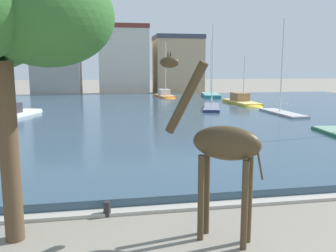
{
  "coord_description": "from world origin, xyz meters",
  "views": [
    {
      "loc": [
        -2.44,
        -3.77,
        4.77
      ],
      "look_at": [
        0.38,
        11.82,
        2.2
      ],
      "focal_mm": 38.19,
      "sensor_mm": 36.0,
      "label": 1
    }
  ],
  "objects": [
    {
      "name": "townhouse_corner_house",
      "position": [
        11.54,
        63.25,
        5.42
      ],
      "size": [
        8.83,
        7.62,
        10.81
      ],
      "color": "tan",
      "rests_on": "ground"
    },
    {
      "name": "sailboat_teal",
      "position": [
        14.24,
        50.78,
        0.45
      ],
      "size": [
        3.91,
        8.82,
        9.18
      ],
      "color": "teal",
      "rests_on": "ground"
    },
    {
      "name": "quay_edge_coping",
      "position": [
        0.0,
        7.57,
        0.06
      ],
      "size": [
        77.48,
        0.5,
        0.12
      ],
      "primitive_type": "cube",
      "color": "#ADA89E",
      "rests_on": "ground"
    },
    {
      "name": "giraffe_statue",
      "position": [
        0.63,
        5.25,
        2.69
      ],
      "size": [
        2.66,
        2.16,
        5.26
      ],
      "color": "#42331E",
      "rests_on": "ground"
    },
    {
      "name": "harbor_water",
      "position": [
        0.0,
        32.95,
        0.2
      ],
      "size": [
        77.48,
        50.25,
        0.41
      ],
      "primitive_type": "cube",
      "color": "#334C60",
      "rests_on": "ground"
    },
    {
      "name": "townhouse_end_terrace",
      "position": [
        -10.29,
        61.79,
        6.1
      ],
      "size": [
        8.15,
        7.9,
        12.16
      ],
      "color": "gray",
      "rests_on": "ground"
    },
    {
      "name": "sailboat_navy",
      "position": [
        9.44,
        34.5,
        0.39
      ],
      "size": [
        4.2,
        9.0,
        9.55
      ],
      "color": "navy",
      "rests_on": "ground"
    },
    {
      "name": "sailboat_orange",
      "position": [
        6.92,
        50.08,
        0.53
      ],
      "size": [
        2.57,
        6.99,
        8.7
      ],
      "color": "orange",
      "rests_on": "ground"
    },
    {
      "name": "sailboat_grey",
      "position": [
        14.47,
        28.54,
        0.37
      ],
      "size": [
        1.73,
        7.89,
        9.46
      ],
      "color": "#939399",
      "rests_on": "ground"
    },
    {
      "name": "mooring_bollard",
      "position": [
        -2.43,
        7.42,
        0.25
      ],
      "size": [
        0.24,
        0.24,
        0.5
      ],
      "primitive_type": "cylinder",
      "color": "#232326",
      "rests_on": "ground"
    },
    {
      "name": "townhouse_wide_warehouse",
      "position": [
        1.35,
        63.51,
        6.28
      ],
      "size": [
        9.07,
        7.0,
        12.53
      ],
      "color": "beige",
      "rests_on": "ground"
    },
    {
      "name": "sailboat_yellow",
      "position": [
        14.47,
        37.73,
        0.55
      ],
      "size": [
        2.34,
        8.97,
        6.14
      ],
      "color": "gold",
      "rests_on": "ground"
    },
    {
      "name": "sailboat_white",
      "position": [
        -10.43,
        30.68,
        0.55
      ],
      "size": [
        4.39,
        8.8,
        5.91
      ],
      "color": "white",
      "rests_on": "ground"
    }
  ]
}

